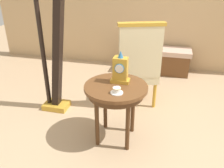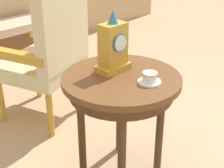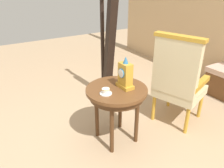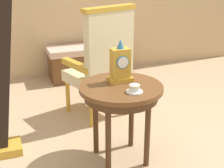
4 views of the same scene
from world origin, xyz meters
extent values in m
plane|color=tan|center=(0.00, 0.00, 0.00)|extent=(10.00, 10.00, 0.00)
cylinder|color=brown|center=(-0.08, -0.05, 0.63)|extent=(0.64, 0.64, 0.03)
cylinder|color=#482B16|center=(-0.08, -0.05, 0.57)|extent=(0.57, 0.57, 0.07)
cylinder|color=#482B16|center=(0.07, 0.11, 0.30)|extent=(0.04, 0.04, 0.61)
cylinder|color=#482B16|center=(-0.24, 0.11, 0.30)|extent=(0.04, 0.04, 0.61)
cylinder|color=#482B16|center=(-0.24, -0.21, 0.30)|extent=(0.04, 0.04, 0.61)
cylinder|color=#482B16|center=(0.07, -0.21, 0.30)|extent=(0.04, 0.04, 0.61)
cylinder|color=white|center=(-0.04, -0.20, 0.65)|extent=(0.12, 0.12, 0.01)
cylinder|color=white|center=(-0.04, -0.20, 0.68)|extent=(0.08, 0.08, 0.05)
torus|color=gold|center=(-0.04, -0.20, 0.70)|extent=(0.08, 0.08, 0.00)
cube|color=gold|center=(-0.06, 0.04, 0.66)|extent=(0.19, 0.11, 0.04)
cube|color=gold|center=(-0.06, 0.04, 0.79)|extent=(0.14, 0.09, 0.23)
cylinder|color=teal|center=(-0.06, -0.01, 0.81)|extent=(0.10, 0.01, 0.10)
cylinder|color=white|center=(-0.06, -0.02, 0.81)|extent=(0.08, 0.00, 0.08)
cone|color=teal|center=(-0.06, 0.04, 0.94)|extent=(0.06, 0.06, 0.07)
cube|color=beige|center=(-0.01, 0.84, 0.41)|extent=(0.66, 0.66, 0.11)
cube|color=beige|center=(0.06, 0.63, 0.78)|extent=(0.52, 0.25, 0.64)
cube|color=gold|center=(0.06, 0.63, 1.12)|extent=(0.56, 0.27, 0.04)
cube|color=gold|center=(0.21, 0.92, 0.57)|extent=(0.22, 0.47, 0.06)
cube|color=gold|center=(-0.23, 0.77, 0.57)|extent=(0.22, 0.47, 0.06)
cylinder|color=gold|center=(0.13, 1.12, 0.18)|extent=(0.04, 0.04, 0.35)
cylinder|color=gold|center=(-0.29, 0.98, 0.18)|extent=(0.04, 0.04, 0.35)
cylinder|color=gold|center=(0.27, 0.70, 0.18)|extent=(0.04, 0.04, 0.35)
cylinder|color=gold|center=(-0.15, 0.56, 0.18)|extent=(0.04, 0.04, 0.35)
cube|color=gold|center=(-1.00, 0.37, 0.04)|extent=(0.32, 0.24, 0.07)
cube|color=black|center=(-0.90, 0.37, 0.82)|extent=(0.28, 0.11, 1.50)
cube|color=#CCA893|center=(0.23, 1.95, 0.40)|extent=(1.10, 0.40, 0.08)
cube|color=brown|center=(0.23, 1.95, 0.18)|extent=(1.06, 0.38, 0.36)
camera|label=1|loc=(0.39, -2.13, 1.70)|focal=38.24mm
camera|label=2|loc=(-1.28, -1.17, 1.41)|focal=54.64mm
camera|label=3|loc=(1.61, -1.17, 1.67)|focal=35.45mm
camera|label=4|loc=(-0.95, -2.26, 1.57)|focal=53.94mm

